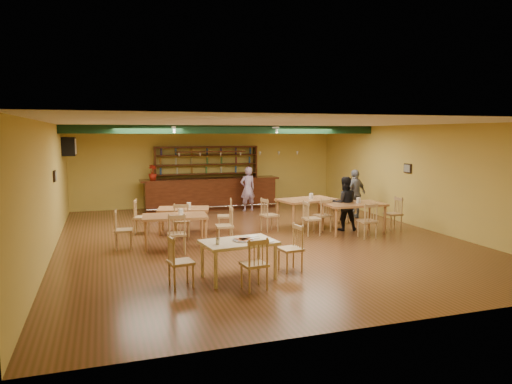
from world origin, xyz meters
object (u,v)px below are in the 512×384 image
object	(u,v)px
bar_counter	(211,194)
near_table	(239,260)
patron_bar	(248,189)
patron_right_a	(344,204)
dining_table_c	(175,231)
dining_table_d	(353,218)
dining_table_b	(307,213)
dining_table_a	(184,220)

from	to	relation	value
bar_counter	near_table	size ratio (longest dim) A/B	3.70
patron_bar	patron_right_a	bearing A→B (deg)	101.00
dining_table_c	near_table	distance (m)	3.07
patron_bar	bar_counter	bearing A→B (deg)	-45.51
near_table	patron_right_a	world-z (taller)	patron_right_a
patron_bar	patron_right_a	world-z (taller)	patron_bar
bar_counter	dining_table_c	size ratio (longest dim) A/B	3.27
bar_counter	dining_table_c	bearing A→B (deg)	-111.29
dining_table_d	near_table	distance (m)	5.23
bar_counter	patron_bar	bearing A→B (deg)	-35.24
patron_right_a	patron_bar	bearing A→B (deg)	-56.84
dining_table_c	near_table	size ratio (longest dim) A/B	1.13
near_table	patron_right_a	xyz separation A→B (m)	(4.11, 3.42, 0.40)
dining_table_b	dining_table_d	xyz separation A→B (m)	(0.91, -1.13, -0.01)
bar_counter	dining_table_b	world-z (taller)	bar_counter
bar_counter	dining_table_b	size ratio (longest dim) A/B	3.02
dining_table_d	patron_right_a	xyz separation A→B (m)	(-0.11, 0.33, 0.36)
near_table	dining_table_b	bearing A→B (deg)	44.36
dining_table_b	near_table	bearing A→B (deg)	-139.13
dining_table_c	patron_right_a	distance (m)	4.91
dining_table_c	patron_bar	bearing A→B (deg)	59.87
dining_table_d	near_table	size ratio (longest dim) A/B	1.21
dining_table_d	near_table	world-z (taller)	dining_table_d
dining_table_a	dining_table_c	world-z (taller)	dining_table_c
dining_table_b	patron_right_a	size ratio (longest dim) A/B	1.09
dining_table_d	patron_bar	size ratio (longest dim) A/B	1.04
bar_counter	dining_table_b	xyz separation A→B (m)	(1.97, -4.15, -0.15)
bar_counter	dining_table_d	xyz separation A→B (m)	(2.89, -5.29, -0.15)
dining_table_b	near_table	xyz separation A→B (m)	(-3.31, -4.22, -0.05)
patron_right_a	dining_table_a	bearing A→B (deg)	-1.65
bar_counter	dining_table_b	distance (m)	4.60
dining_table_d	dining_table_b	bearing A→B (deg)	129.57
dining_table_b	dining_table_c	distance (m)	4.26
dining_table_b	patron_bar	distance (m)	3.44
dining_table_b	dining_table_c	world-z (taller)	dining_table_b
dining_table_a	patron_right_a	xyz separation A→B (m)	(4.42, -1.06, 0.42)
dining_table_b	dining_table_d	distance (m)	1.46
dining_table_b	patron_right_a	xyz separation A→B (m)	(0.80, -0.80, 0.35)
dining_table_c	dining_table_d	size ratio (longest dim) A/B	0.94
dining_table_b	patron_bar	world-z (taller)	patron_bar
patron_right_a	dining_table_c	bearing A→B (deg)	17.11
dining_table_b	dining_table_d	bearing A→B (deg)	-62.22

